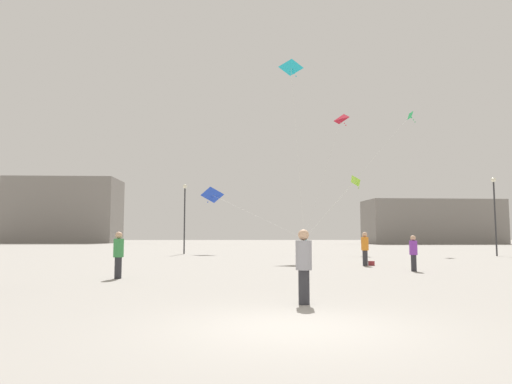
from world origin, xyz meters
The scene contains 16 objects.
ground_plane centered at (0.00, 0.00, 0.00)m, with size 300.00×300.00×0.00m, color gray.
person_in_orange centered at (5.61, 16.05, 0.96)m, with size 0.38×0.38×1.75m.
person_in_purple centered at (6.75, 12.27, 0.86)m, with size 0.34×0.34×1.58m.
person_in_green centered at (-5.35, 9.23, 0.94)m, with size 0.37×0.37×1.71m.
person_in_teal centered at (4.27, 29.05, 0.94)m, with size 0.37×0.37×1.72m.
person_in_grey centered at (0.56, 2.65, 0.94)m, with size 0.37×0.37×1.71m.
kite_emerald_delta centered at (14.08, 32.57, 11.91)m, with size 10.65×4.26×11.38m.
kite_lime_delta centered at (8.79, 30.31, 6.03)m, with size 4.96×1.97×5.18m.
kite_cyan_delta centered at (3.05, 26.76, 14.20)m, with size 1.99×2.67×13.59m.
kite_cobalt_delta centered at (-3.20, 32.56, 5.04)m, with size 8.43×4.18×4.30m.
kite_crimson_delta centered at (8.63, 34.87, 12.34)m, with size 5.11×6.70×11.69m.
building_left_hall centered at (-37.00, 89.92, 6.62)m, with size 21.59×11.67×13.24m.
building_centre_hall centered at (35.00, 77.70, 4.05)m, with size 24.86×9.90×8.09m.
lamppost_east centered at (18.67, 26.92, 3.93)m, with size 0.36×0.36×6.02m.
lamppost_west centered at (-5.60, 31.89, 3.89)m, with size 0.36×0.36×5.94m.
handbag_beside_flyer centered at (5.96, 16.15, 0.12)m, with size 0.32×0.14×0.24m, color maroon.
Camera 1 is at (-0.93, -8.17, 1.58)m, focal length 32.80 mm.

